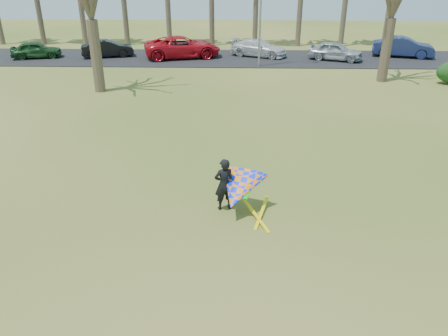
{
  "coord_description": "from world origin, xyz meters",
  "views": [
    {
      "loc": [
        0.4,
        -11.0,
        7.34
      ],
      "look_at": [
        0.0,
        2.0,
        1.1
      ],
      "focal_mm": 35.0,
      "sensor_mm": 36.0,
      "label": 1
    }
  ],
  "objects_px": {
    "car_3": "(259,48)",
    "streetlight": "(263,4)",
    "car_2": "(182,47)",
    "car_4": "(335,51)",
    "car_5": "(403,47)",
    "car_1": "(108,48)",
    "car_0": "(36,50)",
    "kite_flyer": "(237,189)"
  },
  "relations": [
    {
      "from": "car_1",
      "to": "car_5",
      "type": "xyz_separation_m",
      "value": [
        24.2,
        0.79,
        0.11
      ]
    },
    {
      "from": "car_3",
      "to": "car_4",
      "type": "xyz_separation_m",
      "value": [
        6.03,
        -1.35,
        0.04
      ]
    },
    {
      "from": "car_2",
      "to": "car_5",
      "type": "xyz_separation_m",
      "value": [
        18.03,
        0.85,
        -0.06
      ]
    },
    {
      "from": "car_3",
      "to": "car_5",
      "type": "relative_size",
      "value": 0.96
    },
    {
      "from": "streetlight",
      "to": "car_2",
      "type": "bearing_deg",
      "value": 154.21
    },
    {
      "from": "streetlight",
      "to": "car_0",
      "type": "distance_m",
      "value": 18.61
    },
    {
      "from": "car_0",
      "to": "kite_flyer",
      "type": "relative_size",
      "value": 1.62
    },
    {
      "from": "car_2",
      "to": "kite_flyer",
      "type": "distance_m",
      "value": 24.39
    },
    {
      "from": "car_4",
      "to": "car_5",
      "type": "relative_size",
      "value": 0.87
    },
    {
      "from": "streetlight",
      "to": "car_4",
      "type": "height_order",
      "value": "streetlight"
    },
    {
      "from": "car_1",
      "to": "car_2",
      "type": "distance_m",
      "value": 6.17
    },
    {
      "from": "car_1",
      "to": "streetlight",
      "type": "bearing_deg",
      "value": -120.61
    },
    {
      "from": "car_1",
      "to": "car_2",
      "type": "relative_size",
      "value": 0.68
    },
    {
      "from": "car_0",
      "to": "car_4",
      "type": "xyz_separation_m",
      "value": [
        24.05,
        -0.1,
        0.05
      ]
    },
    {
      "from": "car_4",
      "to": "kite_flyer",
      "type": "relative_size",
      "value": 1.75
    },
    {
      "from": "car_0",
      "to": "kite_flyer",
      "type": "height_order",
      "value": "kite_flyer"
    },
    {
      "from": "car_1",
      "to": "kite_flyer",
      "type": "distance_m",
      "value": 26.3
    },
    {
      "from": "car_2",
      "to": "kite_flyer",
      "type": "bearing_deg",
      "value": 175.29
    },
    {
      "from": "car_3",
      "to": "streetlight",
      "type": "bearing_deg",
      "value": -157.53
    },
    {
      "from": "streetlight",
      "to": "car_0",
      "type": "relative_size",
      "value": 2.07
    },
    {
      "from": "car_1",
      "to": "car_4",
      "type": "bearing_deg",
      "value": -108.88
    },
    {
      "from": "car_0",
      "to": "car_5",
      "type": "bearing_deg",
      "value": -103.2
    },
    {
      "from": "car_1",
      "to": "car_4",
      "type": "height_order",
      "value": "car_4"
    },
    {
      "from": "car_1",
      "to": "car_2",
      "type": "xyz_separation_m",
      "value": [
        6.17,
        -0.07,
        0.17
      ]
    },
    {
      "from": "car_3",
      "to": "kite_flyer",
      "type": "relative_size",
      "value": 1.94
    },
    {
      "from": "car_0",
      "to": "car_2",
      "type": "relative_size",
      "value": 0.63
    },
    {
      "from": "car_3",
      "to": "car_0",
      "type": "bearing_deg",
      "value": 115.93
    },
    {
      "from": "streetlight",
      "to": "car_5",
      "type": "relative_size",
      "value": 1.66
    },
    {
      "from": "car_5",
      "to": "kite_flyer",
      "type": "xyz_separation_m",
      "value": [
        -13.53,
        -24.83,
        -0.0
      ]
    },
    {
      "from": "streetlight",
      "to": "car_1",
      "type": "xyz_separation_m",
      "value": [
        -12.4,
        3.08,
        -3.72
      ]
    },
    {
      "from": "car_2",
      "to": "car_3",
      "type": "distance_m",
      "value": 6.24
    },
    {
      "from": "car_1",
      "to": "car_3",
      "type": "distance_m",
      "value": 12.39
    },
    {
      "from": "car_4",
      "to": "car_5",
      "type": "height_order",
      "value": "car_5"
    },
    {
      "from": "car_0",
      "to": "car_5",
      "type": "distance_m",
      "value": 29.89
    },
    {
      "from": "car_2",
      "to": "car_4",
      "type": "height_order",
      "value": "car_2"
    },
    {
      "from": "streetlight",
      "to": "car_1",
      "type": "distance_m",
      "value": 13.31
    },
    {
      "from": "streetlight",
      "to": "kite_flyer",
      "type": "distance_m",
      "value": 21.34
    },
    {
      "from": "car_0",
      "to": "car_1",
      "type": "relative_size",
      "value": 0.94
    },
    {
      "from": "car_4",
      "to": "car_0",
      "type": "bearing_deg",
      "value": 110.21
    },
    {
      "from": "car_5",
      "to": "kite_flyer",
      "type": "distance_m",
      "value": 28.28
    },
    {
      "from": "car_1",
      "to": "car_3",
      "type": "height_order",
      "value": "car_1"
    },
    {
      "from": "car_2",
      "to": "car_4",
      "type": "relative_size",
      "value": 1.46
    }
  ]
}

